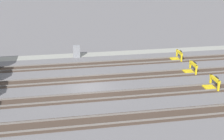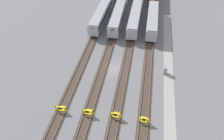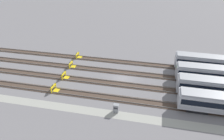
{
  "view_description": "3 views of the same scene",
  "coord_description": "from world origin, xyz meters",
  "px_view_note": "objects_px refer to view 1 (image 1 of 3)",
  "views": [
    {
      "loc": [
        2.92,
        29.98,
        12.96
      ],
      "look_at": [
        -2.46,
        0.0,
        1.8
      ],
      "focal_mm": 50.0,
      "sensor_mm": 36.0,
      "label": 1
    },
    {
      "loc": [
        -35.29,
        -5.85,
        30.74
      ],
      "look_at": [
        -2.46,
        0.0,
        1.8
      ],
      "focal_mm": 35.0,
      "sensor_mm": 36.0,
      "label": 2
    },
    {
      "loc": [
        5.81,
        -39.26,
        25.86
      ],
      "look_at": [
        -2.46,
        0.0,
        1.8
      ],
      "focal_mm": 35.0,
      "sensor_mm": 36.0,
      "label": 3
    }
  ],
  "objects_px": {
    "bumper_stop_near_inner_track": "(191,68)",
    "bumper_stop_nearest_track": "(177,56)",
    "bumper_stop_middle_track": "(212,84)",
    "electrical_cabinet": "(76,51)"
  },
  "relations": [
    {
      "from": "bumper_stop_near_inner_track",
      "to": "bumper_stop_nearest_track",
      "type": "bearing_deg",
      "value": -91.96
    },
    {
      "from": "bumper_stop_near_inner_track",
      "to": "bumper_stop_middle_track",
      "type": "relative_size",
      "value": 1.0
    },
    {
      "from": "bumper_stop_near_inner_track",
      "to": "bumper_stop_middle_track",
      "type": "bearing_deg",
      "value": 92.7
    },
    {
      "from": "bumper_stop_nearest_track",
      "to": "electrical_cabinet",
      "type": "height_order",
      "value": "electrical_cabinet"
    },
    {
      "from": "bumper_stop_nearest_track",
      "to": "bumper_stop_near_inner_track",
      "type": "height_order",
      "value": "same"
    },
    {
      "from": "bumper_stop_nearest_track",
      "to": "electrical_cabinet",
      "type": "distance_m",
      "value": 13.54
    },
    {
      "from": "electrical_cabinet",
      "to": "bumper_stop_near_inner_track",
      "type": "bearing_deg",
      "value": 147.07
    },
    {
      "from": "bumper_stop_nearest_track",
      "to": "bumper_stop_near_inner_track",
      "type": "distance_m",
      "value": 4.83
    },
    {
      "from": "bumper_stop_nearest_track",
      "to": "bumper_stop_middle_track",
      "type": "distance_m",
      "value": 9.65
    },
    {
      "from": "bumper_stop_nearest_track",
      "to": "bumper_stop_middle_track",
      "type": "bearing_deg",
      "value": 90.37
    }
  ]
}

